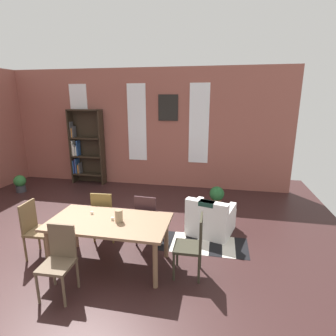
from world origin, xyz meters
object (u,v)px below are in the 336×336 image
object	(u,v)px
dining_chair_head_left	(36,228)
dining_chair_near_left	(59,258)
potted_plant_by_shelf	(217,195)
dining_chair_far_right	(147,218)
vase_on_table	(119,216)
dining_chair_far_left	(104,214)
dining_table	(109,226)
armchair_white	(211,219)
bookshelf_tall	(85,148)
dining_chair_head_right	(193,244)
potted_plant_corner	(20,183)

from	to	relation	value
dining_chair_head_left	dining_chair_near_left	xyz separation A→B (m)	(0.87, -0.70, 0.00)
potted_plant_by_shelf	dining_chair_far_right	bearing A→B (deg)	-119.86
vase_on_table	dining_chair_far_left	world-z (taller)	dining_chair_far_left
dining_chair_far_right	potted_plant_by_shelf	distance (m)	2.38
vase_on_table	dining_chair_far_right	size ratio (longest dim) A/B	0.20
dining_table	armchair_white	bearing A→B (deg)	42.32
dining_chair_near_left	armchair_white	size ratio (longest dim) A/B	0.97
vase_on_table	dining_chair_near_left	xyz separation A→B (m)	(-0.58, -0.70, -0.34)
dining_chair_far_left	bookshelf_tall	size ratio (longest dim) A/B	0.42
dining_chair_head_right	dining_chair_far_left	world-z (taller)	same
vase_on_table	potted_plant_corner	size ratio (longest dim) A/B	0.39
dining_chair_head_left	potted_plant_corner	size ratio (longest dim) A/B	1.97
vase_on_table	dining_chair_far_right	world-z (taller)	dining_chair_far_right
vase_on_table	dining_chair_head_left	distance (m)	1.49
dining_chair_head_right	dining_chair_far_right	xyz separation A→B (m)	(-0.88, 0.70, 0.00)
dining_chair_head_left	dining_chair_far_left	bearing A→B (deg)	38.76
dining_chair_near_left	potted_plant_by_shelf	bearing A→B (deg)	59.97
dining_table	dining_chair_far_right	xyz separation A→B (m)	(0.41, 0.70, -0.16)
dining_chair_near_left	potted_plant_by_shelf	world-z (taller)	dining_chair_near_left
dining_chair_far_left	bookshelf_tall	world-z (taller)	bookshelf_tall
potted_plant_corner	bookshelf_tall	bearing A→B (deg)	39.05
dining_chair_far_left	potted_plant_corner	bearing A→B (deg)	150.00
dining_chair_far_right	dining_table	bearing A→B (deg)	-120.09
dining_chair_head_right	armchair_white	bearing A→B (deg)	81.36
vase_on_table	armchair_white	world-z (taller)	vase_on_table
dining_chair_far_right	dining_chair_far_left	size ratio (longest dim) A/B	1.00
dining_chair_far_right	potted_plant_by_shelf	bearing A→B (deg)	60.14
dining_table	potted_plant_corner	size ratio (longest dim) A/B	3.80
dining_table	dining_chair_far_right	world-z (taller)	dining_chair_far_right
potted_plant_corner	dining_chair_far_left	bearing A→B (deg)	-30.00
dining_table	bookshelf_tall	size ratio (longest dim) A/B	0.81
dining_chair_near_left	dining_chair_far_left	world-z (taller)	same
bookshelf_tall	potted_plant_by_shelf	size ratio (longest dim) A/B	4.63
dining_chair_head_right	dining_chair_near_left	bearing A→B (deg)	-157.49
dining_chair_near_left	potted_plant_by_shelf	distance (m)	4.01
dining_chair_head_right	bookshelf_tall	world-z (taller)	bookshelf_tall
dining_chair_head_right	armchair_white	xyz separation A→B (m)	(0.21, 1.36, -0.23)
dining_chair_near_left	dining_chair_head_left	bearing A→B (deg)	141.29
dining_chair_head_right	potted_plant_corner	xyz separation A→B (m)	(-5.14, 2.69, -0.26)
dining_chair_far_left	potted_plant_corner	world-z (taller)	dining_chair_far_left
dining_chair_far_right	armchair_white	size ratio (longest dim) A/B	0.97
dining_chair_near_left	dining_chair_head_right	size ratio (longest dim) A/B	1.00
dining_chair_near_left	armchair_white	world-z (taller)	dining_chair_near_left
vase_on_table	dining_chair_far_left	xyz separation A→B (m)	(-0.57, 0.70, -0.34)
potted_plant_corner	armchair_white	bearing A→B (deg)	-14.00
armchair_white	potted_plant_corner	xyz separation A→B (m)	(-5.35, 1.33, -0.02)
dining_chair_head_left	bookshelf_tall	size ratio (longest dim) A/B	0.42
dining_chair_far_left	potted_plant_corner	distance (m)	3.99
vase_on_table	potted_plant_corner	world-z (taller)	vase_on_table
dining_table	armchair_white	distance (m)	2.06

